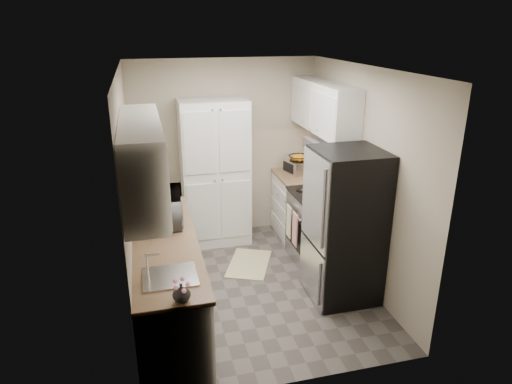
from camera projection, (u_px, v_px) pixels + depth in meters
ground at (252, 285)px, 5.41m from camera, size 3.20×3.20×0.00m
room_shell at (251, 153)px, 4.83m from camera, size 2.64×3.24×2.52m
pantry_cabinet at (215, 173)px, 6.21m from camera, size 0.90×0.55×2.00m
base_cabinet_left at (168, 283)px, 4.64m from camera, size 0.60×2.30×0.88m
countertop_left at (165, 242)px, 4.48m from camera, size 0.63×2.33×0.04m
base_cabinet_right at (299, 207)px, 6.57m from camera, size 0.60×0.80×0.88m
countertop_right at (300, 176)px, 6.41m from camera, size 0.63×0.83×0.04m
electric_range at (319, 227)px, 5.82m from camera, size 0.71×0.78×1.13m
refrigerator at (345, 226)px, 4.96m from camera, size 0.70×0.72×1.70m
microwave at (163, 207)px, 4.83m from camera, size 0.45×0.63×0.34m
wine_bottle at (160, 195)px, 5.23m from camera, size 0.07×0.07×0.29m
flower_vase at (182, 293)px, 3.47m from camera, size 0.17×0.17×0.15m
cutting_board at (167, 187)px, 5.47m from camera, size 0.03×0.24×0.30m
toaster_oven at (297, 167)px, 6.45m from camera, size 0.34×0.38×0.19m
fruit_basket at (299, 157)px, 6.38m from camera, size 0.36×0.36×0.12m
kitchen_mat at (249, 264)px, 5.89m from camera, size 0.75×0.90×0.01m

